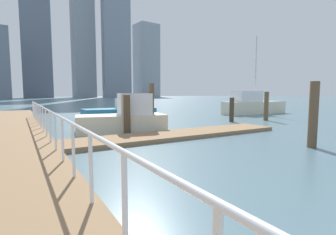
{
  "coord_description": "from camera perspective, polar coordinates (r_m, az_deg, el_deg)",
  "views": [
    {
      "loc": [
        -4.02,
        1.94,
        2.03
      ],
      "look_at": [
        1.07,
        10.44,
        1.07
      ],
      "focal_mm": 26.79,
      "sensor_mm": 36.0,
      "label": 1
    }
  ],
  "objects": [
    {
      "name": "skyline_tower_3",
      "position": [
        141.03,
        -18.87,
        19.31
      ],
      "size": [
        10.54,
        9.68,
        72.74
      ],
      "primitive_type": "cube",
      "rotation": [
        0.0,
        0.0,
        0.06
      ],
      "color": "#8C939E",
      "rests_on": "ground_plane"
    },
    {
      "name": "dock_piling_5",
      "position": [
        13.86,
        -3.77,
        2.44
      ],
      "size": [
        0.29,
        0.29,
        2.58
      ],
      "primitive_type": "cylinder",
      "color": "brown",
      "rests_on": "ground_plane"
    },
    {
      "name": "dock_piling_4",
      "position": [
        10.78,
        30.17,
        0.55
      ],
      "size": [
        0.33,
        0.33,
        2.47
      ],
      "primitive_type": "cylinder",
      "color": "brown",
      "rests_on": "ground_plane"
    },
    {
      "name": "boardwalk_railing",
      "position": [
        7.17,
        -23.71,
        -1.47
      ],
      "size": [
        0.06,
        25.92,
        1.08
      ],
      "color": "white",
      "rests_on": "boardwalk"
    },
    {
      "name": "floating_dock",
      "position": [
        11.78,
        1.59,
        -3.96
      ],
      "size": [
        11.45,
        2.0,
        0.18
      ],
      "primitive_type": "cube",
      "color": "#93704C",
      "rests_on": "ground_plane"
    },
    {
      "name": "skyline_tower_4",
      "position": [
        138.03,
        -11.85,
        23.2
      ],
      "size": [
        13.78,
        7.31,
        88.49
      ],
      "primitive_type": "cube",
      "rotation": [
        0.0,
        0.0,
        -0.07
      ],
      "color": "gray",
      "rests_on": "ground_plane"
    },
    {
      "name": "moored_boat_0",
      "position": [
        26.3,
        18.77,
        2.68
      ],
      "size": [
        7.31,
        1.92,
        7.61
      ],
      "color": "beige",
      "rests_on": "ground_plane"
    },
    {
      "name": "dock_piling_1",
      "position": [
        18.48,
        14.29,
        1.73
      ],
      "size": [
        0.32,
        0.32,
        1.73
      ],
      "primitive_type": "cylinder",
      "color": "#473826",
      "rests_on": "ground_plane"
    },
    {
      "name": "moored_boat_2",
      "position": [
        19.97,
        -10.46,
        1.32
      ],
      "size": [
        5.54,
        2.07,
        1.63
      ],
      "color": "#1E6B8C",
      "rests_on": "ground_plane"
    },
    {
      "name": "skyline_tower_2",
      "position": [
        136.3,
        -27.77,
        14.8
      ],
      "size": [
        12.98,
        12.54,
        51.03
      ],
      "primitive_type": "cube",
      "rotation": [
        0.0,
        0.0,
        -0.05
      ],
      "color": "slate",
      "rests_on": "ground_plane"
    },
    {
      "name": "dock_piling_3",
      "position": [
        20.18,
        21.45,
        2.43
      ],
      "size": [
        0.32,
        0.32,
        2.16
      ],
      "primitive_type": "cylinder",
      "color": "brown",
      "rests_on": "ground_plane"
    },
    {
      "name": "skyline_tower_5",
      "position": [
        148.83,
        -4.91,
        12.64
      ],
      "size": [
        12.94,
        12.0,
        41.14
      ],
      "primitive_type": "cube",
      "rotation": [
        0.0,
        0.0,
        0.1
      ],
      "color": "#8C939E",
      "rests_on": "ground_plane"
    },
    {
      "name": "dock_piling_0",
      "position": [
        12.46,
        -9.32,
        0.6
      ],
      "size": [
        0.33,
        0.33,
        1.95
      ],
      "primitive_type": "cylinder",
      "color": "brown",
      "rests_on": "ground_plane"
    },
    {
      "name": "ground_plane",
      "position": [
        18.62,
        -18.24,
        -1.03
      ],
      "size": [
        300.0,
        300.0,
        0.0
      ],
      "primitive_type": "plane",
      "color": "slate"
    },
    {
      "name": "moored_boat_3",
      "position": [
        13.52,
        -9.81,
        -0.13
      ],
      "size": [
        4.87,
        2.8,
        2.04
      ],
      "color": "beige",
      "rests_on": "ground_plane"
    }
  ]
}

